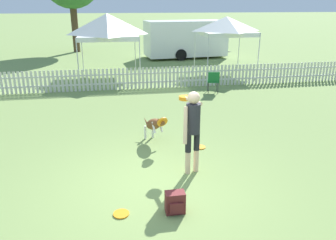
{
  "coord_description": "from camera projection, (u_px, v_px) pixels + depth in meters",
  "views": [
    {
      "loc": [
        -0.79,
        -5.4,
        3.27
      ],
      "look_at": [
        0.41,
        1.38,
        0.81
      ],
      "focal_mm": 35.0,
      "sensor_mm": 36.0,
      "label": 1
    }
  ],
  "objects": [
    {
      "name": "folding_chair_center",
      "position": [
        213.0,
        80.0,
        12.55
      ],
      "size": [
        0.51,
        0.53,
        0.84
      ],
      "rotation": [
        0.0,
        0.0,
        2.93
      ],
      "color": "#333338",
      "rests_on": "ground_plane"
    },
    {
      "name": "frisbee_near_dog",
      "position": [
        200.0,
        147.0,
        7.88
      ],
      "size": [
        0.26,
        0.26,
        0.02
      ],
      "color": "orange",
      "rests_on": "ground_plane"
    },
    {
      "name": "handler_person",
      "position": [
        192.0,
        122.0,
        6.43
      ],
      "size": [
        0.44,
        1.12,
        1.71
      ],
      "rotation": [
        0.0,
        0.0,
        0.32
      ],
      "color": "beige",
      "rests_on": "ground_plane"
    },
    {
      "name": "frisbee_near_handler",
      "position": [
        121.0,
        214.0,
        5.38
      ],
      "size": [
        0.26,
        0.26,
        0.02
      ],
      "color": "orange",
      "rests_on": "ground_plane"
    },
    {
      "name": "ground_plane",
      "position": [
        160.0,
        185.0,
        6.24
      ],
      "size": [
        240.0,
        240.0,
        0.0
      ],
      "primitive_type": "plane",
      "color": "olive"
    },
    {
      "name": "canopy_tent_secondary",
      "position": [
        107.0,
        26.0,
        14.94
      ],
      "size": [
        2.7,
        2.7,
        2.86
      ],
      "color": "silver",
      "rests_on": "ground_plane"
    },
    {
      "name": "backpack_on_grass",
      "position": [
        175.0,
        203.0,
        5.38
      ],
      "size": [
        0.32,
        0.24,
        0.37
      ],
      "color": "maroon",
      "rests_on": "ground_plane"
    },
    {
      "name": "leaping_dog",
      "position": [
        154.0,
        124.0,
        8.01
      ],
      "size": [
        0.54,
        1.12,
        0.81
      ],
      "rotation": [
        0.0,
        0.0,
        -2.82
      ],
      "color": "brown",
      "rests_on": "ground_plane"
    },
    {
      "name": "canopy_tent_main",
      "position": [
        226.0,
        26.0,
        15.63
      ],
      "size": [
        2.47,
        2.47,
        2.7
      ],
      "color": "silver",
      "rests_on": "ground_plane"
    },
    {
      "name": "picket_fence",
      "position": [
        131.0,
        79.0,
        13.12
      ],
      "size": [
        23.16,
        0.04,
        0.86
      ],
      "color": "silver",
      "rests_on": "ground_plane"
    },
    {
      "name": "equipment_trailer",
      "position": [
        185.0,
        38.0,
        20.58
      ],
      "size": [
        5.84,
        2.62,
        2.27
      ],
      "rotation": [
        0.0,
        0.0,
        0.1
      ],
      "color": "white",
      "rests_on": "ground_plane"
    }
  ]
}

